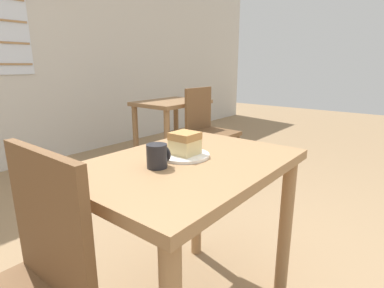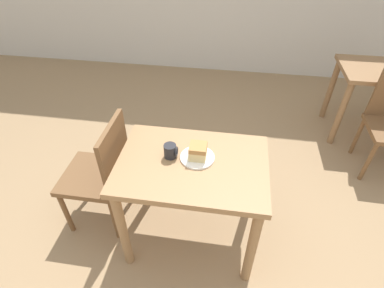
% 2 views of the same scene
% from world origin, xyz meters
% --- Properties ---
extents(dining_table_near, '(0.89, 0.63, 0.74)m').
position_xyz_m(dining_table_near, '(-0.07, 0.25, 0.60)').
color(dining_table_near, '#9E754C').
rests_on(dining_table_near, ground_plane).
extents(dining_table_far, '(0.76, 0.57, 0.72)m').
position_xyz_m(dining_table_far, '(1.49, 1.77, 0.57)').
color(dining_table_far, olive).
rests_on(dining_table_far, ground_plane).
extents(chair_far_corner, '(0.43, 0.43, 0.88)m').
position_xyz_m(chair_far_corner, '(1.50, 1.28, 0.48)').
color(chair_far_corner, brown).
rests_on(chair_far_corner, ground_plane).
extents(plate, '(0.21, 0.21, 0.01)m').
position_xyz_m(plate, '(-0.05, 0.29, 0.74)').
color(plate, white).
rests_on(plate, dining_table_near).
extents(cake_slice, '(0.10, 0.10, 0.09)m').
position_xyz_m(cake_slice, '(-0.04, 0.29, 0.79)').
color(cake_slice, '#E5CC89').
rests_on(cake_slice, plate).
extents(coffee_mug, '(0.08, 0.07, 0.09)m').
position_xyz_m(coffee_mug, '(-0.20, 0.28, 0.78)').
color(coffee_mug, '#232328').
rests_on(coffee_mug, dining_table_near).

